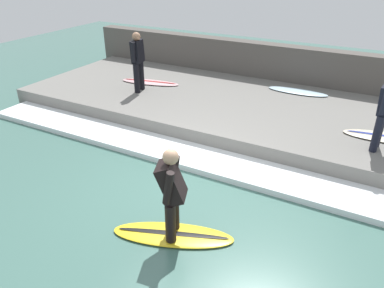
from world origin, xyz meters
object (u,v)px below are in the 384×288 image
surfer_waiting_far (138,59)px  surfer_waiting_near (384,109)px  surfer_riding (172,189)px  surfboard_waiting_far (150,82)px  surfboard_spare (298,91)px  surfboard_riding (173,235)px

surfer_waiting_far → surfer_waiting_near: bearing=-95.6°
surfer_riding → surfboard_waiting_far: 6.51m
surfer_riding → surfboard_waiting_far: bearing=37.1°
surfer_riding → surfboard_spare: 6.52m
surfer_riding → surfer_waiting_near: size_ratio=0.99×
surfer_riding → surfer_waiting_far: surfer_waiting_far is taller
surfer_riding → surfer_waiting_far: bearing=40.4°
surfboard_riding → surfer_riding: (-0.00, 0.00, 0.87)m
surfboard_riding → surfboard_waiting_far: surfboard_waiting_far is taller
surfer_waiting_far → surfboard_spare: bearing=-63.4°
surfer_riding → surfboard_waiting_far: (5.18, 3.92, -0.44)m
surfer_waiting_far → surfboard_waiting_far: (0.72, 0.13, -0.90)m
surfer_waiting_near → surfboard_spare: bearing=40.3°
surfboard_waiting_far → surfboard_riding: bearing=-142.9°
surfer_riding → surfer_waiting_far: (4.46, 3.79, 0.47)m
surfboard_riding → surfer_waiting_near: surfer_waiting_near is taller
surfer_waiting_far → surfboard_waiting_far: bearing=10.0°
surfboard_riding → surfboard_spare: surfboard_spare is taller
surfboard_riding → surfer_waiting_near: bearing=-33.5°
surfer_waiting_far → surfboard_waiting_far: size_ratio=0.88×
surfer_waiting_near → surfer_riding: bearing=146.5°
surfer_waiting_far → surfer_riding: bearing=-139.6°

